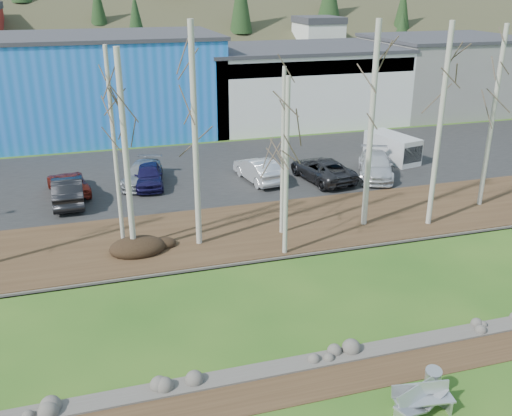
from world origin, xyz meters
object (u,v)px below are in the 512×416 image
object	(u,v)px
bench_intact	(423,399)
van_white	(394,148)
car_6	(322,169)
car_1	(68,190)
car_7	(375,165)
car_2	(68,183)
car_4	(149,175)
car_5	(258,170)
car_3	(142,174)
bench_damaged	(421,401)
litter_bin	(432,383)

from	to	relation	value
bench_intact	van_white	distance (m)	26.45
bench_intact	car_6	bearing A→B (deg)	83.30
car_1	car_7	world-z (taller)	car_1
car_1	van_white	bearing A→B (deg)	-175.80
car_2	car_4	world-z (taller)	car_4
car_7	car_5	bearing A→B (deg)	-165.42
van_white	bench_intact	bearing A→B (deg)	-129.71
car_7	car_3	bearing A→B (deg)	-166.32
car_7	car_6	bearing A→B (deg)	-160.24
bench_intact	bench_damaged	bearing A→B (deg)	-143.28
car_1	car_7	xyz separation A→B (m)	(19.63, -0.71, -0.03)
car_2	van_white	size ratio (longest dim) A/B	1.00
bench_intact	car_2	distance (m)	25.34
bench_damaged	van_white	distance (m)	26.56
litter_bin	car_6	size ratio (longest dim) A/B	0.16
bench_intact	car_1	size ratio (longest dim) A/B	0.39
car_1	car_4	bearing A→B (deg)	-162.52
litter_bin	car_5	bearing A→B (deg)	88.19
car_2	car_3	xyz separation A→B (m)	(4.57, 0.49, 0.04)
car_2	car_7	world-z (taller)	car_7
car_3	van_white	size ratio (longest dim) A/B	1.02
litter_bin	car_5	world-z (taller)	car_5
bench_intact	car_1	distance (m)	23.75
car_3	car_4	bearing A→B (deg)	-38.76
litter_bin	car_4	bearing A→B (deg)	105.73
car_6	car_3	bearing A→B (deg)	-21.98
car_4	car_7	world-z (taller)	car_7
bench_intact	car_4	size ratio (longest dim) A/B	0.44
bench_intact	litter_bin	world-z (taller)	bench_intact
car_2	car_7	distance (m)	19.81
litter_bin	car_6	distance (m)	20.88
car_6	van_white	bearing A→B (deg)	-167.82
litter_bin	van_white	distance (m)	25.62
car_1	car_3	distance (m)	5.08
car_7	car_1	bearing A→B (deg)	-157.30
car_5	van_white	bearing A→B (deg)	179.02
litter_bin	bench_damaged	bearing A→B (deg)	-141.79
bench_intact	bench_damaged	distance (m)	0.13
car_2	car_7	bearing A→B (deg)	163.42
car_1	car_4	world-z (taller)	car_1
car_2	car_6	size ratio (longest dim) A/B	0.85
bench_intact	litter_bin	distance (m)	0.91
litter_bin	car_1	distance (m)	23.55
bench_intact	car_1	world-z (taller)	car_1
bench_intact	car_3	size ratio (longest dim) A/B	0.41
bench_intact	car_3	distance (m)	24.28
car_5	car_7	bearing A→B (deg)	160.80
bench_intact	bench_damaged	xyz separation A→B (m)	(-0.11, -0.06, -0.01)
car_4	car_7	bearing A→B (deg)	-3.37
litter_bin	van_white	world-z (taller)	van_white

